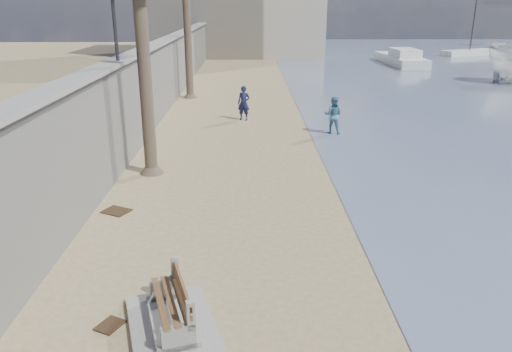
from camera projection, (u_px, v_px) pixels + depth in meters
name	position (u px, v px, depth m)	size (l,w,h in m)	color
seawall	(159.00, 81.00, 24.99)	(0.45, 70.00, 3.50)	gray
wall_cap	(156.00, 44.00, 24.40)	(0.80, 70.00, 0.12)	gray
bench_far	(171.00, 309.00, 8.74)	(2.02, 2.46, 0.89)	gray
person_a	(244.00, 101.00, 24.20)	(0.69, 0.47, 1.92)	#161A3D
person_b	(333.00, 113.00, 21.71)	(0.87, 0.68, 1.81)	teal
yacht_far	(400.00, 60.00, 46.53)	(9.09, 2.55, 1.50)	silver
sailboat_west	(469.00, 52.00, 54.22)	(6.91, 4.29, 10.54)	silver
debris_c	(116.00, 211.00, 13.78)	(0.71, 0.57, 0.03)	#382616
debris_d	(110.00, 325.00, 8.91)	(0.47, 0.38, 0.03)	#382616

